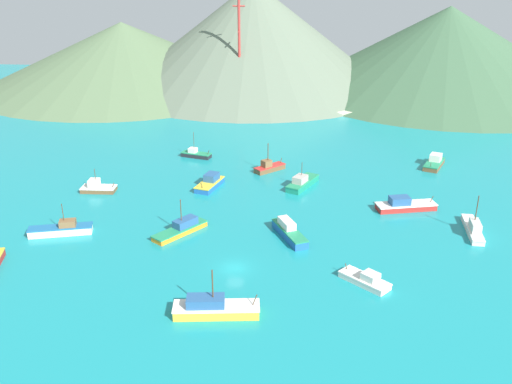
% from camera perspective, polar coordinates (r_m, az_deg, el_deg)
% --- Properties ---
extents(ground, '(260.00, 280.00, 0.50)m').
position_cam_1_polar(ground, '(111.03, -0.22, -0.12)').
color(ground, teal).
extents(fishing_boat_0, '(6.88, 3.40, 4.75)m').
position_cam_1_polar(fishing_boat_0, '(115.38, -15.88, 0.45)').
color(fishing_boat_0, brown).
rests_on(fishing_boat_0, ground).
extents(fishing_boat_1, '(10.69, 5.06, 5.50)m').
position_cam_1_polar(fishing_boat_1, '(99.19, -19.26, -3.62)').
color(fishing_boat_1, silver).
rests_on(fishing_boat_1, ground).
extents(fishing_boat_2, '(6.22, 8.95, 2.71)m').
position_cam_1_polar(fishing_boat_2, '(130.88, 17.78, 2.88)').
color(fishing_boat_2, brown).
rests_on(fishing_boat_2, ground).
extents(fishing_boat_3, '(11.52, 5.76, 2.59)m').
position_cam_1_polar(fishing_boat_3, '(106.38, 14.95, -1.30)').
color(fishing_boat_3, red).
rests_on(fishing_boat_3, ground).
extents(fishing_boat_4, '(11.49, 4.37, 6.63)m').
position_cam_1_polar(fishing_boat_4, '(73.65, -4.31, -11.73)').
color(fishing_boat_4, gold).
rests_on(fishing_boat_4, ground).
extents(fishing_boat_5, '(5.24, 8.73, 2.68)m').
position_cam_1_polar(fishing_boat_5, '(113.41, -4.71, 0.96)').
color(fishing_boat_5, '#1E5BA8').
rests_on(fishing_boat_5, ground).
extents(fishing_boat_6, '(6.91, 6.74, 6.41)m').
position_cam_1_polar(fishing_boat_6, '(121.94, 1.34, 2.55)').
color(fishing_boat_6, brown).
rests_on(fishing_boat_6, ground).
extents(fishing_boat_7, '(7.45, 6.98, 2.07)m').
position_cam_1_polar(fishing_boat_7, '(81.45, 11.15, -8.78)').
color(fishing_boat_7, silver).
rests_on(fishing_boat_7, ground).
extents(fishing_boat_8, '(8.35, 9.93, 6.09)m').
position_cam_1_polar(fishing_boat_8, '(94.89, -7.62, -3.71)').
color(fishing_boat_8, orange).
rests_on(fishing_boat_8, ground).
extents(fishing_boat_9, '(7.47, 4.20, 6.01)m').
position_cam_1_polar(fishing_boat_9, '(131.68, -6.17, 3.87)').
color(fishing_boat_9, '#232328').
rests_on(fishing_boat_9, ground).
extents(fishing_boat_10, '(2.79, 10.76, 6.93)m').
position_cam_1_polar(fishing_boat_10, '(100.85, 21.34, -3.48)').
color(fishing_boat_10, silver).
rests_on(fishing_boat_10, ground).
extents(fishing_boat_11, '(6.82, 10.06, 5.36)m').
position_cam_1_polar(fishing_boat_11, '(113.63, 4.74, 0.98)').
color(fishing_boat_11, '#198466').
rests_on(fishing_boat_11, ground).
extents(fishing_boat_12, '(6.48, 9.93, 2.68)m').
position_cam_1_polar(fishing_boat_12, '(92.80, 3.39, -4.04)').
color(fishing_boat_12, '#1E5BA8').
rests_on(fishing_boat_12, ground).
extents(beach_strip, '(247.00, 14.67, 1.20)m').
position_cam_1_polar(beach_strip, '(176.34, 1.92, 8.71)').
color(beach_strip, beige).
rests_on(beach_strip, ground).
extents(hill_west, '(104.08, 104.08, 22.79)m').
position_cam_1_polar(hill_west, '(213.96, -13.38, 13.51)').
color(hill_west, '#56704C').
rests_on(hill_west, ground).
extents(hill_central, '(99.48, 99.48, 36.58)m').
position_cam_1_polar(hill_central, '(204.58, -0.26, 15.66)').
color(hill_central, '#60705B').
rests_on(hill_central, ground).
extents(hill_east, '(104.68, 104.68, 28.97)m').
position_cam_1_polar(hill_east, '(208.28, 18.83, 13.58)').
color(hill_east, '#3D6042').
rests_on(hill_east, ground).
extents(radio_tower, '(3.69, 2.95, 36.92)m').
position_cam_1_polar(radio_tower, '(176.61, -1.73, 14.76)').
color(radio_tower, '#B7332D').
rests_on(radio_tower, ground).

